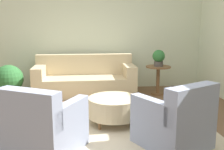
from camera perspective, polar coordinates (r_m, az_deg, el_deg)
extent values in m
plane|color=brown|center=(4.25, -1.22, -11.45)|extent=(16.00, 16.00, 0.00)
cube|color=beige|center=(6.70, -3.40, 9.06)|extent=(9.43, 0.12, 2.80)
cube|color=beige|center=(4.25, -1.22, -11.39)|extent=(3.32, 2.45, 0.01)
cube|color=#C6B289|center=(6.14, -5.86, -2.34)|extent=(2.30, 0.90, 0.43)
cube|color=#C6B289|center=(6.40, -5.97, 2.36)|extent=(2.30, 0.20, 0.49)
cube|color=#C6B289|center=(6.13, -15.58, 0.60)|extent=(0.24, 0.86, 0.27)
cube|color=#C6B289|center=(6.14, 3.73, 1.00)|extent=(0.24, 0.86, 0.27)
cube|color=brown|center=(5.78, -5.78, -5.05)|extent=(2.07, 0.05, 0.06)
cube|color=#8E99B2|center=(3.54, -13.95, -12.61)|extent=(1.08, 1.10, 0.42)
cube|color=#8E99B2|center=(3.16, -17.67, -7.18)|extent=(0.78, 0.54, 0.46)
cube|color=#8E99B2|center=(3.27, -9.42, -8.09)|extent=(0.50, 0.76, 0.25)
cube|color=#8E99B2|center=(3.63, -18.14, -6.56)|extent=(0.50, 0.76, 0.25)
cube|color=brown|center=(3.91, -10.45, -13.09)|extent=(0.64, 0.38, 0.06)
cube|color=#8E99B2|center=(3.70, 12.87, -11.52)|extent=(1.08, 1.10, 0.42)
cube|color=#8E99B2|center=(3.36, 17.15, -6.04)|extent=(0.78, 0.54, 0.46)
cube|color=#8E99B2|center=(3.83, 16.13, -5.53)|extent=(0.50, 0.76, 0.25)
cube|color=#8E99B2|center=(3.38, 9.15, -7.44)|extent=(0.50, 0.76, 0.25)
cube|color=brown|center=(4.02, 8.64, -12.33)|extent=(0.64, 0.38, 0.06)
cylinder|color=#C6B289|center=(4.34, 0.40, -6.92)|extent=(0.84, 0.84, 0.31)
cylinder|color=brown|center=(4.16, -2.72, -10.94)|extent=(0.05, 0.05, 0.12)
cylinder|color=brown|center=(4.21, 4.27, -10.64)|extent=(0.05, 0.05, 0.12)
cylinder|color=brown|center=(4.63, -3.12, -8.62)|extent=(0.05, 0.05, 0.12)
cylinder|color=brown|center=(4.68, 3.14, -8.39)|extent=(0.05, 0.05, 0.12)
cylinder|color=brown|center=(6.18, 10.05, 1.77)|extent=(0.58, 0.58, 0.03)
cylinder|color=brown|center=(6.24, 9.95, -1.25)|extent=(0.08, 0.08, 0.64)
cylinder|color=brown|center=(6.31, 9.86, -3.95)|extent=(0.32, 0.32, 0.03)
cylinder|color=#4C4742|center=(6.16, 10.08, 2.43)|extent=(0.20, 0.20, 0.11)
sphere|color=#2D6B33|center=(6.14, 10.13, 4.08)|extent=(0.29, 0.29, 0.29)
cylinder|color=#4C4742|center=(6.25, -21.31, -3.99)|extent=(0.24, 0.24, 0.18)
sphere|color=#2D6B33|center=(6.17, -21.54, -0.81)|extent=(0.62, 0.62, 0.62)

